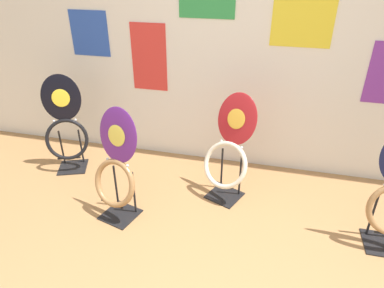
% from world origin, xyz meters
% --- Properties ---
extents(wall_back, '(8.00, 0.07, 2.60)m').
position_xyz_m(wall_back, '(-0.00, 2.04, 1.30)').
color(wall_back, silver).
rests_on(wall_back, ground_plane).
extents(toilet_seat_display_crimson_swirl, '(0.50, 0.48, 0.95)m').
position_xyz_m(toilet_seat_display_crimson_swirl, '(0.04, 1.41, 0.45)').
color(toilet_seat_display_crimson_swirl, black).
rests_on(toilet_seat_display_crimson_swirl, ground_plane).
extents(toilet_seat_display_purple_note, '(0.44, 0.36, 0.96)m').
position_xyz_m(toilet_seat_display_purple_note, '(-0.79, 0.91, 0.46)').
color(toilet_seat_display_purple_note, black).
rests_on(toilet_seat_display_purple_note, ground_plane).
extents(toilet_seat_display_jazz_black, '(0.45, 0.36, 0.99)m').
position_xyz_m(toilet_seat_display_jazz_black, '(-1.60, 1.47, 0.45)').
color(toilet_seat_display_jazz_black, black).
rests_on(toilet_seat_display_jazz_black, ground_plane).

